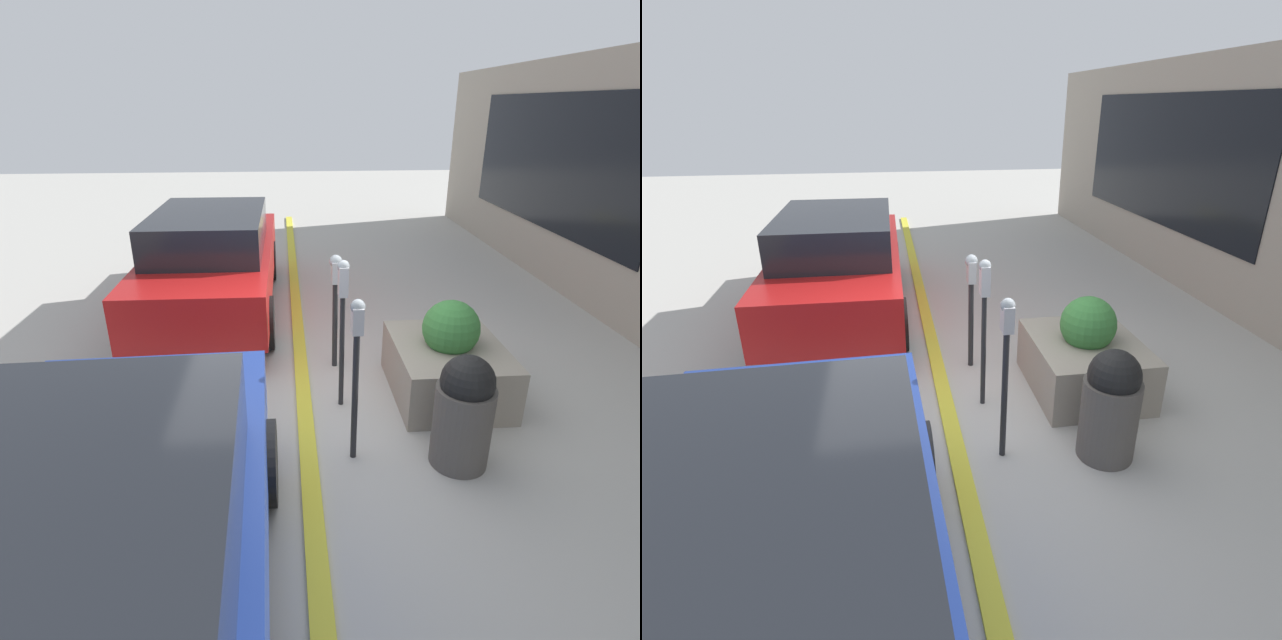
% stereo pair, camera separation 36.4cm
% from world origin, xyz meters
% --- Properties ---
extents(ground_plane, '(40.00, 40.00, 0.00)m').
position_xyz_m(ground_plane, '(0.00, 0.00, 0.00)').
color(ground_plane, '#ADAAA3').
extents(curb_strip, '(19.00, 0.16, 0.04)m').
position_xyz_m(curb_strip, '(0.00, 0.08, 0.02)').
color(curb_strip, gold).
rests_on(curb_strip, ground_plane).
extents(parking_meter_nearest, '(0.14, 0.12, 1.53)m').
position_xyz_m(parking_meter_nearest, '(-0.86, -0.33, 1.06)').
color(parking_meter_nearest, '#232326').
rests_on(parking_meter_nearest, ground_plane).
extents(parking_meter_second, '(0.14, 0.12, 1.60)m').
position_xyz_m(parking_meter_second, '(0.01, -0.31, 1.13)').
color(parking_meter_second, '#232326').
rests_on(parking_meter_second, ground_plane).
extents(parking_meter_middle, '(0.17, 0.15, 1.40)m').
position_xyz_m(parking_meter_middle, '(0.86, -0.33, 0.98)').
color(parking_meter_middle, '#232326').
rests_on(parking_meter_middle, ground_plane).
extents(planter_box, '(1.38, 1.15, 1.09)m').
position_xyz_m(planter_box, '(0.14, -1.48, 0.39)').
color(planter_box, gray).
rests_on(planter_box, ground_plane).
extents(parked_car_front, '(3.96, 1.96, 1.50)m').
position_xyz_m(parked_car_front, '(-2.58, 1.32, 0.79)').
color(parked_car_front, navy).
rests_on(parked_car_front, ground_plane).
extents(parked_car_middle, '(4.51, 1.80, 1.56)m').
position_xyz_m(parked_car_middle, '(2.78, 1.30, 0.82)').
color(parked_car_middle, maroon).
rests_on(parked_car_middle, ground_plane).
extents(trash_bin, '(0.51, 0.51, 1.05)m').
position_xyz_m(trash_bin, '(-1.00, -1.25, 0.53)').
color(trash_bin, '#514C47').
rests_on(trash_bin, ground_plane).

